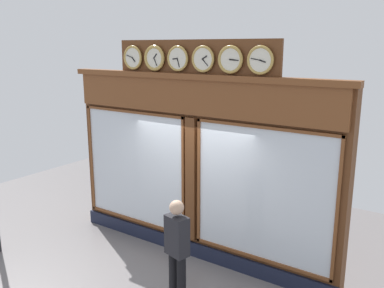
% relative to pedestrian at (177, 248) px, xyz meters
% --- Properties ---
extents(shop_facade, '(5.61, 0.42, 4.01)m').
position_rel_pedestrian_xyz_m(shop_facade, '(0.66, -1.50, 0.85)').
color(shop_facade, '#5B3319').
rests_on(shop_facade, ground_plane).
extents(pedestrian, '(0.40, 0.30, 1.69)m').
position_rel_pedestrian_xyz_m(pedestrian, '(0.00, 0.00, 0.00)').
color(pedestrian, black).
rests_on(pedestrian, ground_plane).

